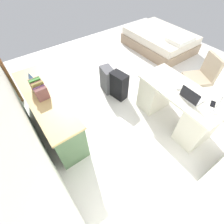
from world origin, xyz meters
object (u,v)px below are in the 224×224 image
object	(u,v)px
suitcase_spare_grey	(108,80)
computer_mouse	(179,88)
office_chair	(199,80)
desk_lamp	(219,97)
cell_phone_near_laptop	(213,104)
laptop	(191,97)
figurine_small	(30,75)
suitcase_black	(119,86)
credenza	(50,113)
desk	(176,106)
bed	(160,40)

from	to	relation	value
suitcase_spare_grey	computer_mouse	bearing A→B (deg)	-152.00
office_chair	desk_lamp	bearing A→B (deg)	126.33
cell_phone_near_laptop	laptop	bearing A→B (deg)	12.05
desk_lamp	figurine_small	size ratio (longest dim) A/B	3.14
suitcase_black	cell_phone_near_laptop	distance (m)	1.74
office_chair	suitcase_black	bearing A→B (deg)	54.40
figurine_small	computer_mouse	bearing A→B (deg)	-132.10
office_chair	credenza	bearing A→B (deg)	70.50
desk	suitcase_black	xyz separation A→B (m)	(1.13, 0.41, -0.10)
bed	cell_phone_near_laptop	xyz separation A→B (m)	(-2.55, 1.76, 0.52)
bed	computer_mouse	bearing A→B (deg)	136.77
laptop	credenza	bearing A→B (deg)	52.84
computer_mouse	laptop	bearing A→B (deg)	170.98
bed	cell_phone_near_laptop	size ratio (longest dim) A/B	13.98
credenza	desk_lamp	world-z (taller)	desk_lamp
laptop	figurine_small	world-z (taller)	laptop
suitcase_black	desk_lamp	size ratio (longest dim) A/B	1.69
office_chair	cell_phone_near_laptop	world-z (taller)	office_chair
credenza	desk_lamp	distance (m)	2.57
office_chair	figurine_small	xyz separation A→B (m)	(1.55, 2.79, 0.42)
credenza	suitcase_spare_grey	distance (m)	1.42
desk	credenza	distance (m)	2.20
suitcase_black	suitcase_spare_grey	world-z (taller)	suitcase_black
computer_mouse	cell_phone_near_laptop	world-z (taller)	computer_mouse
desk	office_chair	size ratio (longest dim) A/B	1.56
office_chair	suitcase_spare_grey	world-z (taller)	office_chair
bed	suitcase_spare_grey	size ratio (longest dim) A/B	3.38
office_chair	laptop	size ratio (longest dim) A/B	2.96
bed	figurine_small	world-z (taller)	figurine_small
suitcase_black	suitcase_spare_grey	bearing A→B (deg)	2.91
laptop	suitcase_black	bearing A→B (deg)	14.16
suitcase_spare_grey	laptop	xyz separation A→B (m)	(-1.63, -0.40, 0.52)
desk	credenza	xyz separation A→B (m)	(1.16, 1.87, -0.00)
suitcase_black	figurine_small	size ratio (longest dim) A/B	5.30
desk	laptop	distance (m)	0.46
office_chair	suitcase_spare_grey	distance (m)	1.88
credenza	desk_lamp	bearing A→B (deg)	-132.14
suitcase_spare_grey	figurine_small	bearing A→B (deg)	87.80
bed	desk_lamp	world-z (taller)	desk_lamp
cell_phone_near_laptop	figurine_small	xyz separation A→B (m)	(2.20, 1.98, 0.08)
suitcase_black	desk	bearing A→B (deg)	-169.63
desk	suitcase_spare_grey	bearing A→B (deg)	18.41
suitcase_black	cell_phone_near_laptop	world-z (taller)	cell_phone_near_laptop
desk	figurine_small	world-z (taller)	figurine_small
desk	computer_mouse	size ratio (longest dim) A/B	14.62
cell_phone_near_laptop	credenza	bearing A→B (deg)	28.00
figurine_small	bed	bearing A→B (deg)	-84.59
credenza	cell_phone_near_laptop	size ratio (longest dim) A/B	13.24
suitcase_black	computer_mouse	distance (m)	1.23
desk_lamp	bed	bearing A→B (deg)	-36.13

